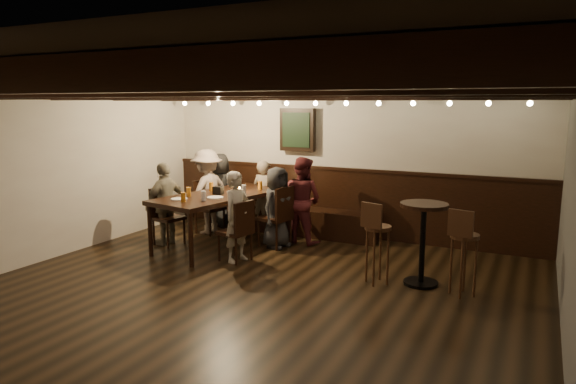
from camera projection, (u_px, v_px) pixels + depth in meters
The scene contains 27 objects.
room at pixel (295, 181), 7.52m from camera, with size 7.00×7.00×7.00m.
dining_table at pixel (221, 198), 7.89m from camera, with size 1.35×2.32×0.82m.
chair_left_near at pixel (209, 217), 8.75m from camera, with size 0.48×0.48×0.91m.
chair_left_far at pixel (168, 227), 8.04m from camera, with size 0.47×0.47×0.90m.
chair_right_near at pixel (276, 228), 7.90m from camera, with size 0.50×0.50×0.95m.
chair_right_far at pixel (236, 242), 7.20m from camera, with size 0.46×0.46×0.87m.
person_bench_left at pixel (220, 190), 9.15m from camera, with size 0.65×0.42×1.32m, color black.
person_bench_centre at pixel (264, 196), 8.74m from camera, with size 0.45×0.30×1.25m, color gray.
person_bench_right at pixel (302, 200), 8.08m from camera, with size 0.67×0.52×1.37m, color #5B1F23.
person_left_near at pixel (207, 192), 8.69m from camera, with size 0.92×0.53×1.43m, color gray.
person_left_far at pixel (166, 204), 7.99m from camera, with size 0.76×0.32×1.30m, color gray.
person_right_near at pixel (277, 207), 7.83m from camera, with size 0.61×0.40×1.25m, color #292A2C.
person_right_far at pixel (237, 217), 7.11m from camera, with size 0.46×0.30×1.27m, color #B2AC97.
pint_a at pixel (238, 182), 8.59m from camera, with size 0.07×0.07×0.14m, color #BF7219.
pint_b at pixel (260, 186), 8.23m from camera, with size 0.07×0.07×0.14m, color #BF7219.
pint_c at pixel (211, 187), 8.12m from camera, with size 0.07×0.07×0.14m, color #BF7219.
pint_d at pixel (244, 190), 7.85m from camera, with size 0.07×0.07×0.14m, color silver.
pint_e at pixel (189, 192), 7.64m from camera, with size 0.07×0.07×0.14m, color #BF7219.
pint_f at pixel (204, 196), 7.31m from camera, with size 0.07×0.07×0.14m, color silver.
pint_g at pixel (183, 197), 7.21m from camera, with size 0.07×0.07×0.14m, color #BF7219.
plate_near at pixel (179, 199), 7.41m from camera, with size 0.24×0.24×0.01m, color white.
plate_far at pixel (215, 197), 7.54m from camera, with size 0.24×0.24×0.01m, color white.
condiment_caddy at pixel (218, 190), 7.83m from camera, with size 0.15×0.10×0.12m, color black.
candle at pixel (239, 190), 8.04m from camera, with size 0.05×0.05×0.05m, color beige.
high_top_table at pixel (423, 232), 6.18m from camera, with size 0.57×0.57×1.01m.
bar_stool_left at pixel (377, 253), 6.26m from camera, with size 0.35×0.36×1.03m.
bar_stool_right at pixel (463, 263), 5.87m from camera, with size 0.34×0.36×1.03m.
Camera 1 is at (2.93, -4.49, 2.19)m, focal length 32.00 mm.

